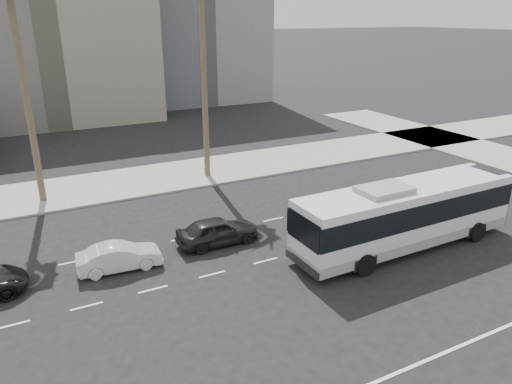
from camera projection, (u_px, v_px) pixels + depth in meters
ground at (357, 238)px, 27.56m from camera, size 700.00×700.00×0.00m
sidewalk_north at (241, 165)px, 40.42m from camera, size 120.00×7.00×0.15m
midrise_beige_west at (41, 42)px, 56.66m from camera, size 24.00×18.00×18.00m
midrise_gray_center at (181, 7)px, 69.68m from camera, size 20.00×20.00×26.00m
city_bus at (406, 213)px, 25.85m from camera, size 13.28×3.25×3.81m
car_a at (217, 231)px, 26.61m from camera, size 1.92×4.62×1.56m
car_b at (119, 257)px, 23.97m from camera, size 1.75×4.25×1.37m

